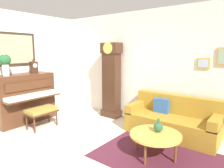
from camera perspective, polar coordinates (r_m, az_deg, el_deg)
ground_plane at (r=3.87m, az=-11.51°, el=-19.54°), size 6.40×6.00×0.10m
wall_back at (r=5.28m, az=8.01°, el=4.88°), size 5.30×0.13×2.80m
area_rug at (r=3.77m, az=12.96°, el=-19.48°), size 2.10×1.50×0.01m
piano at (r=5.62m, az=-23.57°, el=-3.60°), size 0.87×1.44×1.23m
piano_bench at (r=5.06m, az=-19.34°, el=-7.25°), size 0.42×0.70×0.48m
grandfather_clock at (r=5.47m, az=-0.18°, el=0.53°), size 0.52×0.34×2.03m
couch at (r=4.62m, az=16.71°, el=-9.92°), size 1.90×0.80×0.84m
coffee_table at (r=3.63m, az=12.22°, el=-14.02°), size 0.88×0.88×0.41m
mantel_clock at (r=5.66m, az=-21.32°, el=4.65°), size 0.13×0.18×0.38m
flower_vase at (r=5.31m, az=-28.08°, el=5.46°), size 0.26×0.26×0.58m
green_jug at (r=3.68m, az=12.97°, el=-11.81°), size 0.17×0.17×0.24m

